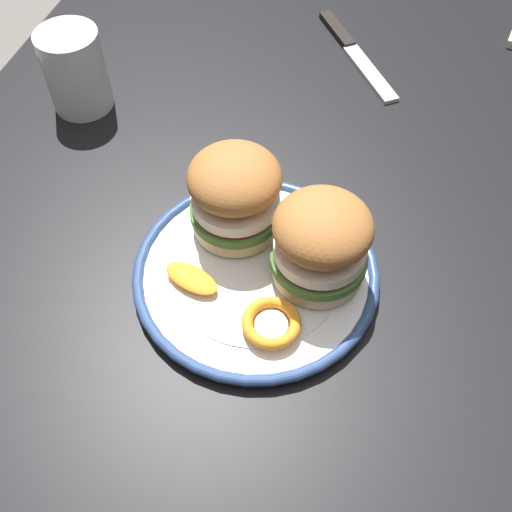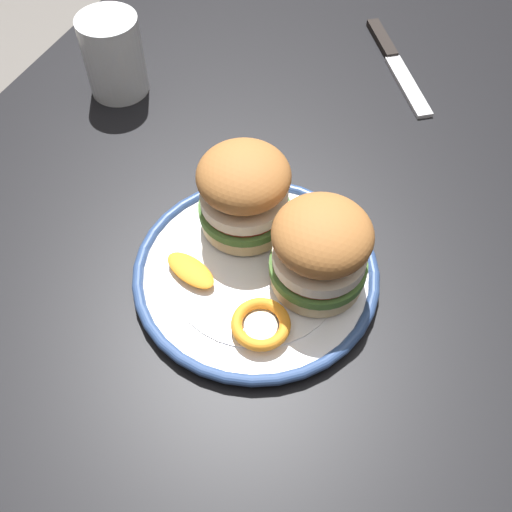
{
  "view_description": "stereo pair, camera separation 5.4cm",
  "coord_description": "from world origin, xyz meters",
  "px_view_note": "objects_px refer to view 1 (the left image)",
  "views": [
    {
      "loc": [
        -0.4,
        -0.06,
        1.26
      ],
      "look_at": [
        -0.05,
        0.04,
        0.75
      ],
      "focal_mm": 42.36,
      "sensor_mm": 36.0,
      "label": 1
    },
    {
      "loc": [
        -0.39,
        -0.11,
        1.26
      ],
      "look_at": [
        -0.05,
        0.04,
        0.75
      ],
      "focal_mm": 42.36,
      "sensor_mm": 36.0,
      "label": 2
    }
  ],
  "objects_px": {
    "sandwich_half_right": "(321,242)",
    "table_knife": "(351,49)",
    "sandwich_half_left": "(235,194)",
    "dinner_plate": "(256,273)",
    "drinking_glass": "(76,74)",
    "dining_table": "(301,290)"
  },
  "relations": [
    {
      "from": "drinking_glass",
      "to": "dinner_plate",
      "type": "bearing_deg",
      "value": -124.95
    },
    {
      "from": "dining_table",
      "to": "dinner_plate",
      "type": "xyz_separation_m",
      "value": [
        -0.05,
        0.04,
        0.1
      ]
    },
    {
      "from": "sandwich_half_left",
      "to": "sandwich_half_right",
      "type": "distance_m",
      "value": 0.11
    },
    {
      "from": "dining_table",
      "to": "sandwich_half_left",
      "type": "xyz_separation_m",
      "value": [
        -0.0,
        0.08,
        0.15
      ]
    },
    {
      "from": "dinner_plate",
      "to": "sandwich_half_right",
      "type": "bearing_deg",
      "value": -76.95
    },
    {
      "from": "sandwich_half_right",
      "to": "table_knife",
      "type": "xyz_separation_m",
      "value": [
        0.41,
        0.04,
        -0.07
      ]
    },
    {
      "from": "dinner_plate",
      "to": "sandwich_half_left",
      "type": "height_order",
      "value": "sandwich_half_left"
    },
    {
      "from": "sandwich_half_left",
      "to": "sandwich_half_right",
      "type": "height_order",
      "value": "same"
    },
    {
      "from": "dinner_plate",
      "to": "sandwich_half_left",
      "type": "distance_m",
      "value": 0.09
    },
    {
      "from": "table_knife",
      "to": "sandwich_half_left",
      "type": "bearing_deg",
      "value": 170.61
    },
    {
      "from": "dining_table",
      "to": "table_knife",
      "type": "distance_m",
      "value": 0.39
    },
    {
      "from": "dining_table",
      "to": "table_knife",
      "type": "bearing_deg",
      "value": 2.86
    },
    {
      "from": "dining_table",
      "to": "dinner_plate",
      "type": "bearing_deg",
      "value": 140.82
    },
    {
      "from": "dining_table",
      "to": "sandwich_half_right",
      "type": "bearing_deg",
      "value": -152.64
    },
    {
      "from": "sandwich_half_left",
      "to": "sandwich_half_right",
      "type": "xyz_separation_m",
      "value": [
        -0.04,
        -0.1,
        0.0
      ]
    },
    {
      "from": "sandwich_half_right",
      "to": "drinking_glass",
      "type": "height_order",
      "value": "sandwich_half_right"
    },
    {
      "from": "sandwich_half_right",
      "to": "table_knife",
      "type": "bearing_deg",
      "value": 5.32
    },
    {
      "from": "sandwich_half_right",
      "to": "drinking_glass",
      "type": "bearing_deg",
      "value": 61.67
    },
    {
      "from": "dinner_plate",
      "to": "sandwich_half_right",
      "type": "xyz_separation_m",
      "value": [
        0.01,
        -0.06,
        0.06
      ]
    },
    {
      "from": "dining_table",
      "to": "sandwich_half_left",
      "type": "height_order",
      "value": "sandwich_half_left"
    },
    {
      "from": "dining_table",
      "to": "sandwich_half_right",
      "type": "distance_m",
      "value": 0.16
    },
    {
      "from": "dining_table",
      "to": "table_knife",
      "type": "xyz_separation_m",
      "value": [
        0.37,
        0.02,
        0.09
      ]
    }
  ]
}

